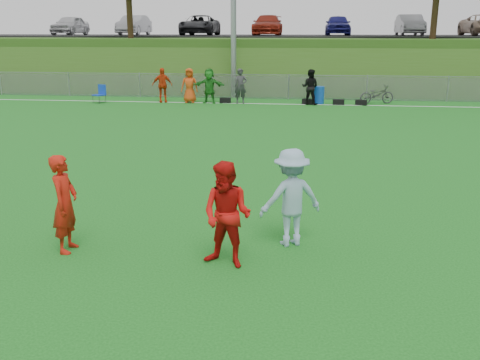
% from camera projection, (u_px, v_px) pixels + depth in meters
% --- Properties ---
extents(ground, '(120.00, 120.00, 0.00)m').
position_uv_depth(ground, '(246.00, 249.00, 8.91)').
color(ground, '#125616').
rests_on(ground, ground).
extents(sideline_far, '(60.00, 0.10, 0.01)m').
position_uv_depth(sideline_far, '(287.00, 104.00, 26.10)').
color(sideline_far, white).
rests_on(sideline_far, ground).
extents(fence, '(58.00, 0.06, 1.30)m').
position_uv_depth(fence, '(289.00, 87.00, 27.83)').
color(fence, gray).
rests_on(fence, ground).
extents(berm, '(120.00, 18.00, 3.00)m').
position_uv_depth(berm, '(294.00, 59.00, 38.11)').
color(berm, '#305618').
rests_on(berm, ground).
extents(parking_lot, '(120.00, 12.00, 0.10)m').
position_uv_depth(parking_lot, '(295.00, 36.00, 39.60)').
color(parking_lot, black).
rests_on(parking_lot, berm).
extents(car_row, '(32.04, 5.18, 1.44)m').
position_uv_depth(car_row, '(279.00, 25.00, 38.57)').
color(car_row, '#BABABC').
rests_on(car_row, parking_lot).
extents(spectator_row, '(8.33, 0.83, 1.69)m').
position_uv_depth(spectator_row, '(222.00, 86.00, 26.24)').
color(spectator_row, red).
rests_on(spectator_row, ground).
extents(gear_bags, '(7.21, 0.46, 0.26)m').
position_uv_depth(gear_bags, '(308.00, 102.00, 26.04)').
color(gear_bags, black).
rests_on(gear_bags, ground).
extents(player_red_left, '(0.41, 0.61, 1.62)m').
position_uv_depth(player_red_left, '(65.00, 204.00, 8.64)').
color(player_red_left, red).
rests_on(player_red_left, ground).
extents(player_red_center, '(0.95, 0.84, 1.65)m').
position_uv_depth(player_red_center, '(227.00, 215.00, 8.08)').
color(player_red_center, red).
rests_on(player_red_center, ground).
extents(player_blue, '(1.23, 1.00, 1.66)m').
position_uv_depth(player_blue, '(291.00, 198.00, 8.89)').
color(player_blue, '#8DAEC4').
rests_on(player_blue, ground).
extents(recycling_bin, '(0.69, 0.69, 0.83)m').
position_uv_depth(recycling_bin, '(318.00, 95.00, 26.27)').
color(recycling_bin, '#0F42A5').
rests_on(recycling_bin, ground).
extents(camp_chair, '(0.66, 0.66, 0.89)m').
position_uv_depth(camp_chair, '(100.00, 98.00, 26.47)').
color(camp_chair, '#103AB7').
rests_on(camp_chair, ground).
extents(bicycle, '(1.82, 1.08, 0.90)m').
position_uv_depth(bicycle, '(377.00, 95.00, 26.16)').
color(bicycle, '#2D2D30').
rests_on(bicycle, ground).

